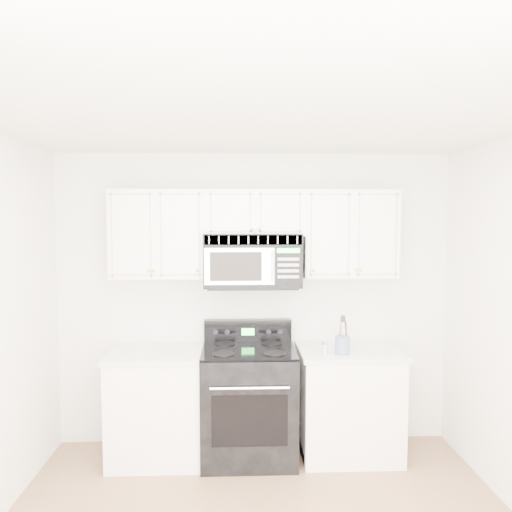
{
  "coord_description": "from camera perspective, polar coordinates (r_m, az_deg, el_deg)",
  "views": [
    {
      "loc": [
        -0.16,
        -2.7,
        2.02
      ],
      "look_at": [
        0.0,
        1.3,
        1.73
      ],
      "focal_mm": 35.0,
      "sensor_mm": 36.0,
      "label": 1
    }
  ],
  "objects": [
    {
      "name": "room",
      "position": [
        2.8,
        1.05,
        -10.69
      ],
      "size": [
        3.51,
        3.51,
        2.61
      ],
      "color": "#8C614D",
      "rests_on": "ground"
    },
    {
      "name": "base_cabinet_left",
      "position": [
        4.49,
        -10.79,
        -16.69
      ],
      "size": [
        0.86,
        0.65,
        0.92
      ],
      "color": "white",
      "rests_on": "ground"
    },
    {
      "name": "base_cabinet_right",
      "position": [
        4.54,
        10.5,
        -16.42
      ],
      "size": [
        0.86,
        0.65,
        0.92
      ],
      "color": "white",
      "rests_on": "ground"
    },
    {
      "name": "range",
      "position": [
        4.4,
        -0.85,
        -16.21
      ],
      "size": [
        0.78,
        0.71,
        1.13
      ],
      "color": "black",
      "rests_on": "ground"
    },
    {
      "name": "upper_cabinets",
      "position": [
        4.29,
        -0.15,
        3.04
      ],
      "size": [
        2.44,
        0.37,
        0.75
      ],
      "color": "white",
      "rests_on": "ground"
    },
    {
      "name": "microwave",
      "position": [
        4.26,
        -0.41,
        -0.43
      ],
      "size": [
        0.82,
        0.46,
        0.45
      ],
      "color": "black",
      "rests_on": "ground"
    },
    {
      "name": "utensil_crock",
      "position": [
        4.2,
        9.84,
        -9.91
      ],
      "size": [
        0.12,
        0.12,
        0.32
      ],
      "color": "slate",
      "rests_on": "base_cabinet_right"
    },
    {
      "name": "shaker_salt",
      "position": [
        4.24,
        7.78,
        -10.22
      ],
      "size": [
        0.04,
        0.04,
        0.1
      ],
      "color": "#BABBC2",
      "rests_on": "base_cabinet_right"
    },
    {
      "name": "shaker_pepper",
      "position": [
        4.18,
        7.88,
        -10.38
      ],
      "size": [
        0.04,
        0.04,
        0.1
      ],
      "color": "#BABBC2",
      "rests_on": "base_cabinet_right"
    }
  ]
}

